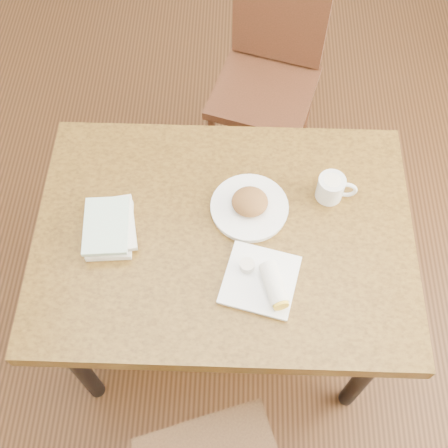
{
  "coord_description": "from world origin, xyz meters",
  "views": [
    {
      "loc": [
        0.03,
        -0.86,
        2.3
      ],
      "look_at": [
        0.0,
        0.0,
        0.8
      ],
      "focal_mm": 45.0,
      "sensor_mm": 36.0,
      "label": 1
    }
  ],
  "objects_px": {
    "table": "(224,244)",
    "book_stack": "(110,227)",
    "plate_burrito": "(264,281)",
    "chair_far": "(270,66)",
    "coffee_mug": "(332,188)",
    "plate_scone": "(250,206)"
  },
  "relations": [
    {
      "from": "chair_far",
      "to": "book_stack",
      "type": "distance_m",
      "value": 1.11
    },
    {
      "from": "table",
      "to": "coffee_mug",
      "type": "xyz_separation_m",
      "value": [
        0.34,
        0.15,
        0.13
      ]
    },
    {
      "from": "chair_far",
      "to": "coffee_mug",
      "type": "xyz_separation_m",
      "value": [
        0.17,
        -0.79,
        0.25
      ]
    },
    {
      "from": "table",
      "to": "coffee_mug",
      "type": "bearing_deg",
      "value": 23.4
    },
    {
      "from": "table",
      "to": "coffee_mug",
      "type": "height_order",
      "value": "coffee_mug"
    },
    {
      "from": "table",
      "to": "plate_scone",
      "type": "distance_m",
      "value": 0.16
    },
    {
      "from": "plate_burrito",
      "to": "book_stack",
      "type": "bearing_deg",
      "value": 160.91
    },
    {
      "from": "table",
      "to": "plate_scone",
      "type": "bearing_deg",
      "value": 47.1
    },
    {
      "from": "plate_burrito",
      "to": "table",
      "type": "bearing_deg",
      "value": 125.34
    },
    {
      "from": "table",
      "to": "book_stack",
      "type": "height_order",
      "value": "book_stack"
    },
    {
      "from": "plate_burrito",
      "to": "coffee_mug",
      "type": "bearing_deg",
      "value": 56.19
    },
    {
      "from": "plate_scone",
      "to": "coffee_mug",
      "type": "distance_m",
      "value": 0.27
    },
    {
      "from": "plate_scone",
      "to": "plate_burrito",
      "type": "relative_size",
      "value": 0.98
    },
    {
      "from": "table",
      "to": "plate_burrito",
      "type": "height_order",
      "value": "plate_burrito"
    },
    {
      "from": "table",
      "to": "coffee_mug",
      "type": "distance_m",
      "value": 0.39
    },
    {
      "from": "coffee_mug",
      "to": "book_stack",
      "type": "distance_m",
      "value": 0.72
    },
    {
      "from": "table",
      "to": "book_stack",
      "type": "bearing_deg",
      "value": -178.45
    },
    {
      "from": "table",
      "to": "plate_scone",
      "type": "xyz_separation_m",
      "value": [
        0.08,
        0.09,
        0.11
      ]
    },
    {
      "from": "table",
      "to": "chair_far",
      "type": "height_order",
      "value": "chair_far"
    },
    {
      "from": "chair_far",
      "to": "book_stack",
      "type": "height_order",
      "value": "chair_far"
    },
    {
      "from": "plate_scone",
      "to": "coffee_mug",
      "type": "relative_size",
      "value": 1.93
    },
    {
      "from": "table",
      "to": "book_stack",
      "type": "relative_size",
      "value": 5.24
    }
  ]
}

